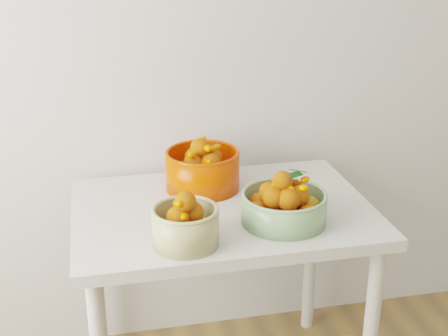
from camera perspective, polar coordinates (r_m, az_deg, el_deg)
The scene contains 4 objects.
table at distance 2.15m, azimuth -0.14°, elevation -5.89°, with size 1.00×0.70×0.75m.
bowl_cream at distance 1.85m, azimuth -3.53°, elevation -5.20°, with size 0.21×0.21×0.17m.
bowl_green at distance 1.99m, azimuth 5.48°, elevation -3.35°, with size 0.36×0.36×0.18m.
bowl_orange at distance 2.22m, azimuth -1.98°, elevation -0.07°, with size 0.32×0.32×0.19m.
Camera 1 is at (-0.57, -0.26, 1.65)m, focal length 50.00 mm.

